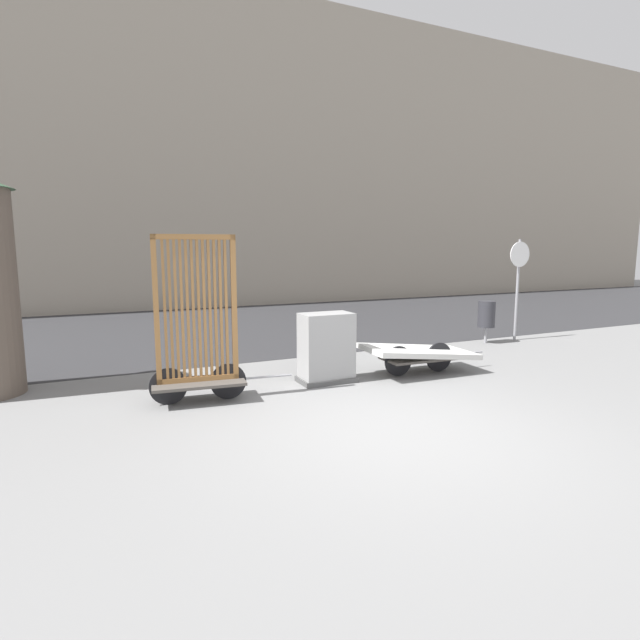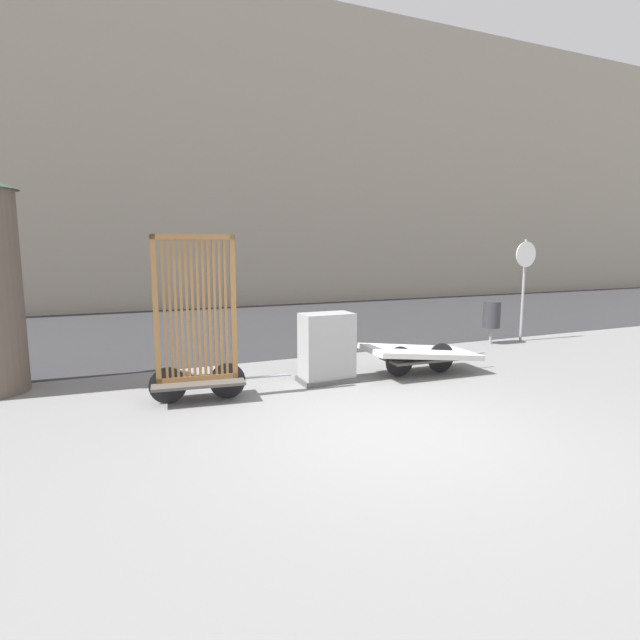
{
  "view_description": "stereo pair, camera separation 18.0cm",
  "coord_description": "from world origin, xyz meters",
  "px_view_note": "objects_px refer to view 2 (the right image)",
  "views": [
    {
      "loc": [
        -3.13,
        -4.67,
        2.11
      ],
      "look_at": [
        0.0,
        2.07,
        1.03
      ],
      "focal_mm": 28.0,
      "sensor_mm": 36.0,
      "label": 1
    },
    {
      "loc": [
        -2.96,
        -4.74,
        2.11
      ],
      "look_at": [
        0.0,
        2.07,
        1.03
      ],
      "focal_mm": 28.0,
      "sensor_mm": 36.0,
      "label": 2
    }
  ],
  "objects_px": {
    "bike_cart_with_bedframe": "(197,339)",
    "utility_cabinet": "(327,350)",
    "bike_cart_with_mattress": "(421,353)",
    "sign_post": "(524,275)",
    "trash_bin": "(492,315)"
  },
  "relations": [
    {
      "from": "bike_cart_with_bedframe",
      "to": "bike_cart_with_mattress",
      "type": "height_order",
      "value": "bike_cart_with_bedframe"
    },
    {
      "from": "sign_post",
      "to": "utility_cabinet",
      "type": "bearing_deg",
      "value": -165.49
    },
    {
      "from": "utility_cabinet",
      "to": "bike_cart_with_mattress",
      "type": "bearing_deg",
      "value": -6.76
    },
    {
      "from": "utility_cabinet",
      "to": "sign_post",
      "type": "height_order",
      "value": "sign_post"
    },
    {
      "from": "bike_cart_with_bedframe",
      "to": "bike_cart_with_mattress",
      "type": "xyz_separation_m",
      "value": [
        3.67,
        0.0,
        -0.52
      ]
    },
    {
      "from": "bike_cart_with_mattress",
      "to": "sign_post",
      "type": "distance_m",
      "value": 4.33
    },
    {
      "from": "trash_bin",
      "to": "sign_post",
      "type": "bearing_deg",
      "value": -0.57
    },
    {
      "from": "bike_cart_with_mattress",
      "to": "bike_cart_with_bedframe",
      "type": "bearing_deg",
      "value": -177.45
    },
    {
      "from": "bike_cart_with_mattress",
      "to": "sign_post",
      "type": "xyz_separation_m",
      "value": [
        3.86,
        1.62,
        1.14
      ]
    },
    {
      "from": "bike_cart_with_mattress",
      "to": "trash_bin",
      "type": "xyz_separation_m",
      "value": [
        2.98,
        1.63,
        0.29
      ]
    },
    {
      "from": "bike_cart_with_mattress",
      "to": "sign_post",
      "type": "relative_size",
      "value": 1.0
    },
    {
      "from": "bike_cart_with_bedframe",
      "to": "utility_cabinet",
      "type": "xyz_separation_m",
      "value": [
        2.03,
        0.19,
        -0.36
      ]
    },
    {
      "from": "sign_post",
      "to": "bike_cart_with_bedframe",
      "type": "bearing_deg",
      "value": -167.87
    },
    {
      "from": "bike_cart_with_bedframe",
      "to": "sign_post",
      "type": "height_order",
      "value": "sign_post"
    },
    {
      "from": "bike_cart_with_mattress",
      "to": "trash_bin",
      "type": "height_order",
      "value": "trash_bin"
    }
  ]
}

